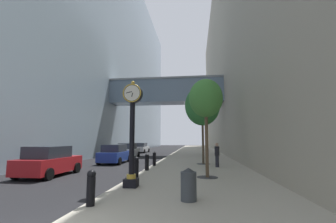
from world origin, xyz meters
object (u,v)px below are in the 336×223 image
at_px(trash_bin, 189,184).
at_px(car_white_mid, 141,148).
at_px(car_blue_near, 115,154).
at_px(bollard_fifth, 154,158).
at_px(street_tree_near, 206,99).
at_px(car_red_trailing, 49,162).
at_px(street_clock, 132,127).
at_px(bollard_nearest, 91,187).
at_px(street_tree_mid_near, 202,106).
at_px(pedestrian_walking, 217,154).
at_px(car_silver_far, 128,151).
at_px(bollard_fourth, 147,162).
at_px(bollard_third, 136,166).

distance_m(trash_bin, car_white_mid, 30.11).
bearing_deg(car_blue_near, bollard_fifth, -32.68).
bearing_deg(street_tree_near, car_red_trailing, 178.65).
relative_size(street_clock, bollard_fifth, 4.29).
bearing_deg(street_clock, bollard_nearest, -99.22).
height_order(street_tree_mid_near, car_blue_near, street_tree_mid_near).
bearing_deg(street_clock, pedestrian_walking, 60.42).
relative_size(car_blue_near, car_white_mid, 0.97).
bearing_deg(car_silver_far, bollard_fourth, -67.45).
height_order(bollard_third, bollard_fifth, same).
height_order(pedestrian_walking, car_silver_far, pedestrian_walking).
bearing_deg(bollard_fifth, trash_bin, -73.14).
xyz_separation_m(street_clock, car_red_trailing, (-5.85, 3.07, -1.81)).
bearing_deg(bollard_fourth, street_clock, -85.01).
bearing_deg(bollard_third, street_tree_mid_near, 61.67).
bearing_deg(bollard_fifth, bollard_third, -90.00).
bearing_deg(car_red_trailing, street_clock, -27.74).
bearing_deg(bollard_third, pedestrian_walking, 46.57).
distance_m(street_clock, car_red_trailing, 6.85).
relative_size(street_tree_near, car_blue_near, 1.26).
height_order(street_tree_near, trash_bin, street_tree_near).
bearing_deg(pedestrian_walking, street_clock, -119.58).
height_order(bollard_fourth, car_white_mid, car_white_mid).
height_order(bollard_nearest, car_red_trailing, car_red_trailing).
distance_m(street_clock, trash_bin, 3.65).
relative_size(trash_bin, car_blue_near, 0.25).
height_order(street_tree_near, car_blue_near, street_tree_near).
bearing_deg(bollard_third, street_tree_near, 5.44).
relative_size(street_clock, car_silver_far, 1.11).
height_order(bollard_nearest, bollard_fifth, same).
distance_m(bollard_fourth, pedestrian_walking, 5.22).
xyz_separation_m(bollard_nearest, bollard_fifth, (0.00, 10.53, 0.00)).
relative_size(street_tree_mid_near, car_white_mid, 1.50).
bearing_deg(car_blue_near, trash_bin, -60.21).
xyz_separation_m(street_tree_mid_near, trash_bin, (-0.83, -11.28, -4.24)).
xyz_separation_m(bollard_fifth, pedestrian_walking, (4.67, -0.34, 0.36)).
height_order(street_tree_near, pedestrian_walking, street_tree_near).
bearing_deg(trash_bin, bollard_fifth, 106.86).
xyz_separation_m(car_white_mid, car_red_trailing, (0.32, -23.94, 0.07)).
bearing_deg(car_blue_near, bollard_third, -62.58).
height_order(trash_bin, car_red_trailing, car_red_trailing).
height_order(bollard_nearest, car_silver_far, car_silver_far).
height_order(bollard_fifth, trash_bin, bollard_fifth).
height_order(street_clock, bollard_fifth, street_clock).
distance_m(street_clock, bollard_nearest, 3.41).
height_order(street_tree_mid_near, car_red_trailing, street_tree_mid_near).
distance_m(street_clock, car_white_mid, 27.77).
height_order(street_clock, pedestrian_walking, street_clock).
bearing_deg(car_red_trailing, car_blue_near, 79.90).
relative_size(street_clock, street_tree_near, 0.86).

